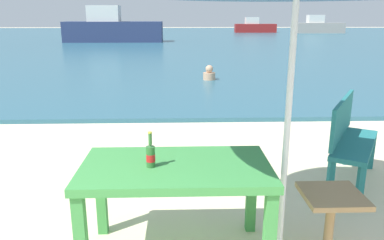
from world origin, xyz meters
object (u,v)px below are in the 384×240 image
Objects in this scene: picnic_table_green at (176,178)px; side_table_wood at (330,216)px; bench_teal_center at (349,136)px; boat_tanker at (112,29)px; boat_barge at (318,27)px; boat_fishing_trawler at (255,27)px; beer_bottle_amber at (151,155)px; swimmer_person at (209,74)px.

picnic_table_green is 2.59× the size of side_table_wood.
picnic_table_green is 1.16× the size of bench_teal_center.
boat_tanker is (-4.48, 23.84, 0.28)m from picnic_table_green.
boat_fishing_trawler is at bearing 166.23° from boat_barge.
side_table_wood is at bearing -100.07° from boat_fishing_trawler.
bench_teal_center is at bearing 32.97° from beer_bottle_amber.
boat_tanker is at bearing 105.81° from bench_teal_center.
boat_fishing_trawler reaches higher than swimmer_person.
beer_bottle_amber is 0.05× the size of boat_barge.
picnic_table_green is 1.21m from side_table_wood.
boat_fishing_trawler reaches higher than picnic_table_green.
boat_barge is at bearing 70.83° from bench_teal_center.
side_table_wood is 0.45× the size of bench_teal_center.
beer_bottle_amber is at bearing -79.79° from boat_tanker.
side_table_wood is 24.57m from boat_tanker.
boat_fishing_trawler is (6.03, 36.67, 0.09)m from bench_teal_center.
bench_teal_center is 0.25× the size of boat_barge.
boat_fishing_trawler is at bearing 48.74° from boat_tanker.
side_table_wood is at bearing -2.98° from picnic_table_green.
picnic_table_green is 0.21× the size of boat_tanker.
swimmer_person is (0.86, 7.91, -0.41)m from picnic_table_green.
side_table_wood is (1.17, -0.06, -0.30)m from picnic_table_green.
bench_teal_center is at bearing 62.16° from side_table_wood.
boat_tanker is at bearing 100.64° from picnic_table_green.
boat_barge is (12.94, 36.53, 0.37)m from side_table_wood.
boat_fishing_trawler is at bearing 80.66° from bench_teal_center.
boat_barge is at bearing 65.10° from swimmer_person.
boat_barge reaches higher than picnic_table_green.
boat_barge is (14.11, 36.47, 0.07)m from picnic_table_green.
beer_bottle_amber is 0.04× the size of boat_tanker.
boat_barge is (14.29, 36.50, -0.13)m from beer_bottle_amber.
picnic_table_green is 24.26m from boat_tanker.
boat_barge is at bearing 68.84° from picnic_table_green.
picnic_table_green reaches higher than side_table_wood.
boat_fishing_trawler is at bearing 78.21° from picnic_table_green.
swimmer_person is 16.81m from boat_tanker.
beer_bottle_amber is at bearing -111.39° from boat_barge.
bench_teal_center reaches higher than side_table_wood.
boat_tanker is (-4.30, 23.87, 0.08)m from beer_bottle_amber.
boat_barge is 1.15× the size of boat_fishing_trawler.
beer_bottle_amber is 2.50m from bench_teal_center.
bench_teal_center is 0.19× the size of boat_tanker.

